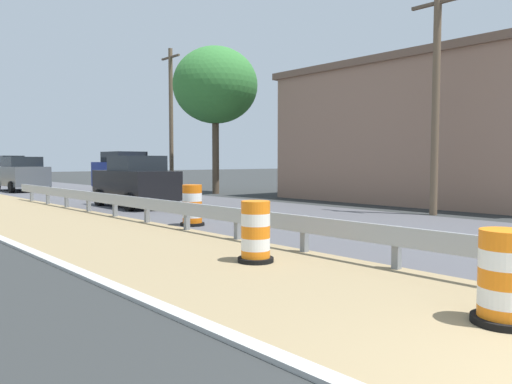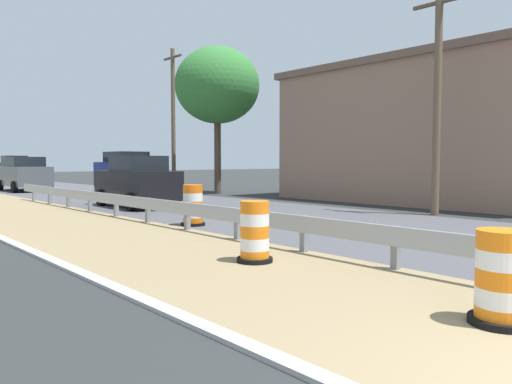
{
  "view_description": "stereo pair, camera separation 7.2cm",
  "coord_description": "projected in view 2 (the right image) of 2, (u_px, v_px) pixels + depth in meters",
  "views": [
    {
      "loc": [
        -4.26,
        -0.62,
        1.75
      ],
      "look_at": [
        2.94,
        7.51,
        1.07
      ],
      "focal_mm": 34.73,
      "sensor_mm": 36.0,
      "label": 1
    },
    {
      "loc": [
        -4.21,
        -0.67,
        1.75
      ],
      "look_at": [
        2.94,
        7.51,
        1.07
      ],
      "focal_mm": 34.73,
      "sensor_mm": 36.0,
      "label": 2
    }
  ],
  "objects": [
    {
      "name": "utility_pole_mid",
      "position": [
        173.0,
        118.0,
        28.78
      ],
      "size": [
        0.24,
        1.8,
        8.22
      ],
      "color": "brown",
      "rests_on": "ground"
    },
    {
      "name": "utility_pole_near",
      "position": [
        437.0,
        97.0,
        15.73
      ],
      "size": [
        0.24,
        1.8,
        7.23
      ],
      "color": "brown",
      "rests_on": "ground"
    },
    {
      "name": "tree_roadside",
      "position": [
        217.0,
        86.0,
        26.01
      ],
      "size": [
        4.45,
        4.45,
        7.73
      ],
      "color": "#4C3D2D",
      "rests_on": "ground"
    },
    {
      "name": "car_trailing_near_lane",
      "position": [
        15.0,
        169.0,
        41.69
      ],
      "size": [
        2.21,
        4.21,
        2.18
      ],
      "rotation": [
        0.0,
        0.0,
        -1.61
      ],
      "color": "black",
      "rests_on": "ground"
    },
    {
      "name": "traffic_barrel_close",
      "position": [
        255.0,
        235.0,
        8.55
      ],
      "size": [
        0.63,
        0.63,
        1.06
      ],
      "color": "orange",
      "rests_on": "ground"
    },
    {
      "name": "traffic_barrel_nearest",
      "position": [
        502.0,
        282.0,
        5.27
      ],
      "size": [
        0.68,
        0.68,
        1.02
      ],
      "color": "orange",
      "rests_on": "ground"
    },
    {
      "name": "car_mid_far_lane",
      "position": [
        128.0,
        173.0,
        26.67
      ],
      "size": [
        2.15,
        4.8,
        2.24
      ],
      "rotation": [
        0.0,
        0.0,
        -1.59
      ],
      "color": "navy",
      "rests_on": "ground"
    },
    {
      "name": "traffic_barrel_mid",
      "position": [
        193.0,
        207.0,
        13.38
      ],
      "size": [
        0.66,
        0.66,
        1.11
      ],
      "color": "orange",
      "rests_on": "ground"
    },
    {
      "name": "roadside_shop_near",
      "position": [
        438.0,
        132.0,
        20.88
      ],
      "size": [
        6.45,
        13.35,
        5.91
      ],
      "color": "#93705B",
      "rests_on": "ground"
    },
    {
      "name": "car_lead_near_lane",
      "position": [
        137.0,
        181.0,
        18.77
      ],
      "size": [
        2.09,
        4.13,
        1.94
      ],
      "rotation": [
        0.0,
        0.0,
        1.53
      ],
      "color": "black",
      "rests_on": "ground"
    },
    {
      "name": "car_lead_far_lane",
      "position": [
        25.0,
        174.0,
        28.71
      ],
      "size": [
        2.14,
        4.41,
        1.98
      ],
      "rotation": [
        0.0,
        0.0,
        1.57
      ],
      "color": "#4C5156",
      "rests_on": "ground"
    }
  ]
}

